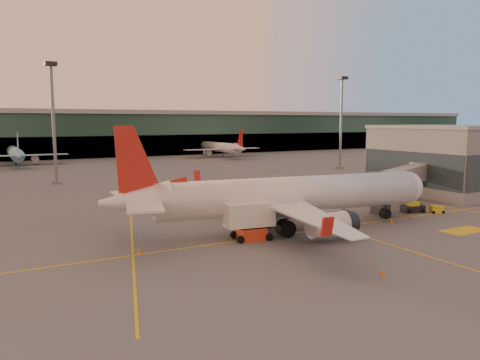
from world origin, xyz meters
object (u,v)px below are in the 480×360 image
catering_truck (250,219)px  pushback_tug (413,208)px  gpu_cart (437,210)px  main_airplane (283,197)px

catering_truck → pushback_tug: 29.25m
gpu_cart → pushback_tug: (-2.61, 2.14, 0.14)m
catering_truck → pushback_tug: catering_truck is taller
gpu_cart → pushback_tug: size_ratio=0.61×
gpu_cart → pushback_tug: bearing=165.4°
catering_truck → gpu_cart: bearing=9.1°
main_airplane → pushback_tug: bearing=8.5°
catering_truck → gpu_cart: size_ratio=2.71×
main_airplane → gpu_cart: 26.18m
gpu_cart → catering_truck: bearing=-154.8°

